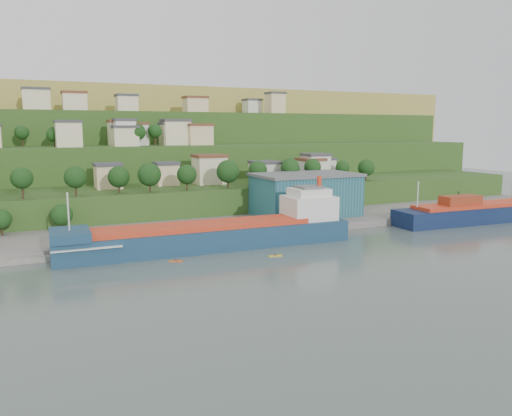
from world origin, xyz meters
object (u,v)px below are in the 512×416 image
cargo_ship_far (490,212)px  kayak_orange (176,261)px  warehouse (306,194)px  cargo_ship_near (219,236)px

cargo_ship_far → kayak_orange: bearing=-173.3°
warehouse → kayak_orange: warehouse is taller
cargo_ship_near → kayak_orange: (-12.98, -8.42, -2.66)m
warehouse → kayak_orange: (-48.79, -28.95, -8.22)m
cargo_ship_near → warehouse: (35.81, 20.53, 5.55)m
cargo_ship_near → kayak_orange: size_ratio=24.22×
warehouse → kayak_orange: size_ratio=10.71×
cargo_ship_near → cargo_ship_far: cargo_ship_near is taller
cargo_ship_far → warehouse: (-52.86, 22.25, 5.77)m
cargo_ship_far → warehouse: 57.64m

